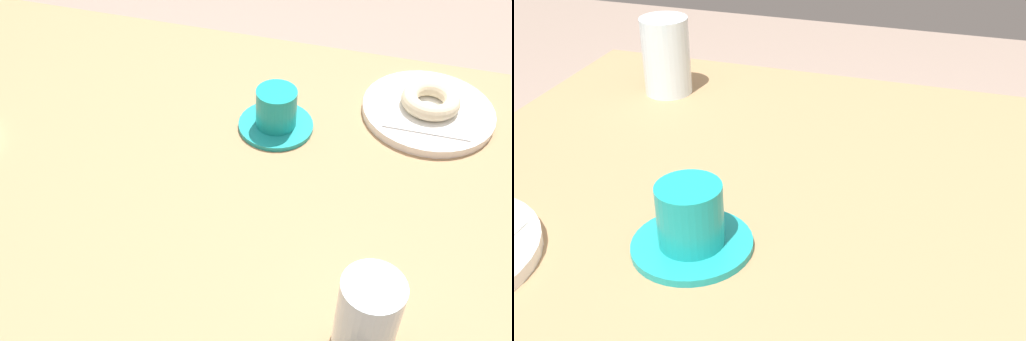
% 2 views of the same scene
% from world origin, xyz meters
% --- Properties ---
extents(table, '(1.18, 0.78, 0.73)m').
position_xyz_m(table, '(0.00, 0.00, 0.65)').
color(table, '#9E7B53').
rests_on(table, ground_plane).
extents(plate_sugar_ring, '(0.22, 0.22, 0.01)m').
position_xyz_m(plate_sugar_ring, '(-0.45, -0.23, 0.73)').
color(plate_sugar_ring, white).
rests_on(plate_sugar_ring, table).
extents(napkin_sugar_ring, '(0.14, 0.14, 0.00)m').
position_xyz_m(napkin_sugar_ring, '(-0.45, -0.23, 0.74)').
color(napkin_sugar_ring, white).
rests_on(napkin_sugar_ring, plate_sugar_ring).
extents(donut_sugar_ring, '(0.10, 0.10, 0.03)m').
position_xyz_m(donut_sugar_ring, '(-0.45, -0.23, 0.76)').
color(donut_sugar_ring, beige).
rests_on(donut_sugar_ring, napkin_sugar_ring).
extents(water_glass, '(0.07, 0.07, 0.12)m').
position_xyz_m(water_glass, '(-0.40, 0.24, 0.79)').
color(water_glass, silver).
rests_on(water_glass, table).
extents(coffee_cup, '(0.13, 0.13, 0.07)m').
position_xyz_m(coffee_cup, '(-0.20, -0.12, 0.76)').
color(coffee_cup, teal).
rests_on(coffee_cup, table).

